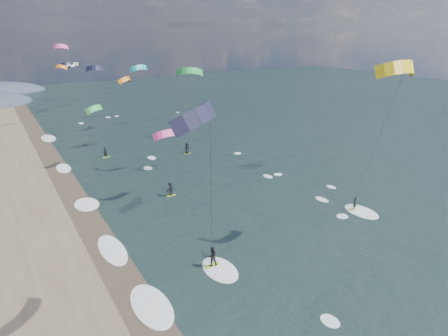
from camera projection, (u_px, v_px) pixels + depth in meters
ground at (318, 297)px, 28.78m from camera, size 260.00×260.00×0.00m
wet_sand_strip at (124, 280)px, 30.68m from camera, size 3.00×240.00×0.00m
kitesurfer_near_a at (393, 108)px, 32.61m from camera, size 7.55×8.44×17.37m
kitesurfer_near_b at (212, 171)px, 24.08m from camera, size 7.21×9.28×16.09m
far_kitesurfers at (166, 167)px, 52.87m from camera, size 12.85×19.35×1.81m
bg_kite_field at (100, 72)px, 69.28m from camera, size 13.97×73.61×8.79m
shoreline_surf at (120, 249)px, 35.03m from camera, size 2.40×79.40×0.11m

